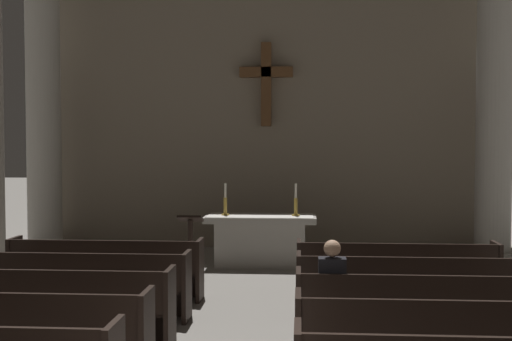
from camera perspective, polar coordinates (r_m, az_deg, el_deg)
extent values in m
cube|color=black|center=(7.33, -21.35, -13.71)|extent=(2.91, 0.40, 0.05)
cube|color=black|center=(6.81, -9.69, -14.37)|extent=(0.06, 0.50, 0.95)
cube|color=black|center=(8.34, -17.90, -11.66)|extent=(2.91, 0.40, 0.05)
cube|color=black|center=(8.08, -18.53, -10.14)|extent=(2.91, 0.05, 0.50)
cube|color=black|center=(8.56, -17.42, -12.85)|extent=(2.91, 0.04, 0.40)
cube|color=black|center=(7.89, -7.68, -12.01)|extent=(0.06, 0.50, 0.95)
cube|color=black|center=(9.39, -15.25, -10.04)|extent=(2.91, 0.40, 0.05)
cube|color=black|center=(9.13, -15.74, -8.65)|extent=(2.91, 0.05, 0.50)
cube|color=black|center=(9.61, -14.88, -11.13)|extent=(2.91, 0.04, 0.40)
cube|color=black|center=(8.99, -6.18, -10.21)|extent=(0.06, 0.50, 0.95)
cube|color=black|center=(10.46, -13.16, -8.74)|extent=(2.91, 0.40, 0.05)
cube|color=black|center=(10.20, -13.55, -7.46)|extent=(2.91, 0.05, 0.50)
cube|color=black|center=(10.67, -12.86, -9.74)|extent=(2.91, 0.04, 0.40)
cube|color=black|center=(10.10, -5.02, -8.79)|extent=(0.06, 0.50, 0.95)
cube|color=black|center=(10.96, -20.71, -8.06)|extent=(0.06, 0.50, 0.95)
cube|color=black|center=(6.54, 17.24, -13.11)|extent=(2.91, 0.05, 0.50)
cube|color=black|center=(6.63, 3.76, -14.81)|extent=(0.06, 0.50, 0.95)
cube|color=black|center=(7.91, 14.87, -12.41)|extent=(2.91, 0.40, 0.05)
cube|color=black|center=(7.63, 15.22, -10.84)|extent=(2.91, 0.05, 0.50)
cube|color=black|center=(8.14, 14.61, -13.62)|extent=(2.91, 0.04, 0.40)
cube|color=black|center=(7.74, 3.79, -12.28)|extent=(0.06, 0.50, 0.95)
cube|color=black|center=(9.01, 13.46, -10.56)|extent=(2.91, 0.40, 0.05)
cube|color=black|center=(8.73, 13.73, -9.13)|extent=(2.91, 0.05, 0.50)
cube|color=black|center=(9.23, 13.26, -11.67)|extent=(2.91, 0.04, 0.40)
cube|color=black|center=(8.86, 3.81, -10.39)|extent=(0.06, 0.50, 0.95)
cube|color=black|center=(10.12, 12.37, -9.11)|extent=(2.91, 0.40, 0.05)
cube|color=black|center=(9.85, 12.58, -7.80)|extent=(2.91, 0.05, 0.50)
cube|color=black|center=(10.34, 12.21, -10.14)|extent=(2.91, 0.04, 0.40)
cube|color=black|center=(9.98, 3.83, -8.93)|extent=(0.06, 0.50, 0.95)
cube|color=black|center=(10.41, 20.60, -8.61)|extent=(0.06, 0.50, 0.95)
cube|color=#ADA89E|center=(14.93, -18.24, -6.70)|extent=(1.03, 1.03, 0.20)
cylinder|color=#ADA89E|center=(14.75, -18.39, 4.25)|extent=(0.74, 0.74, 5.88)
cube|color=#ADA89E|center=(14.41, 20.27, -7.06)|extent=(1.03, 1.03, 0.20)
cylinder|color=#ADA89E|center=(14.23, 20.44, 4.29)|extent=(0.74, 0.74, 5.88)
cube|color=#A8A399|center=(12.79, 0.39, -6.56)|extent=(1.76, 0.72, 0.88)
cube|color=#A8A399|center=(12.73, 0.39, -4.33)|extent=(2.20, 0.90, 0.12)
cube|color=silver|center=(12.72, 0.39, -4.04)|extent=(2.09, 0.86, 0.01)
cylinder|color=#B79338|center=(12.78, -2.75, -3.94)|extent=(0.16, 0.16, 0.02)
cylinder|color=#B79338|center=(12.76, -2.75, -3.21)|extent=(0.07, 0.07, 0.35)
cylinder|color=silver|center=(12.73, -2.75, -1.80)|extent=(0.04, 0.04, 0.28)
cylinder|color=#B79338|center=(12.69, 3.56, -3.98)|extent=(0.16, 0.16, 0.02)
cylinder|color=#B79338|center=(12.68, 3.56, -3.25)|extent=(0.07, 0.07, 0.35)
cylinder|color=silver|center=(12.65, 3.56, -1.83)|extent=(0.04, 0.04, 0.28)
cube|color=gray|center=(15.06, 0.96, 6.27)|extent=(10.80, 0.25, 6.89)
cube|color=brown|center=(14.85, 0.92, 7.65)|extent=(0.23, 0.23, 1.91)
cube|color=brown|center=(14.88, 0.92, 8.75)|extent=(1.22, 0.23, 0.23)
cylinder|color=black|center=(11.83, -5.85, -9.38)|extent=(0.36, 0.36, 0.04)
cylinder|color=black|center=(11.74, -5.86, -6.96)|extent=(0.10, 0.10, 1.05)
cube|color=black|center=(11.66, -5.88, -4.27)|extent=(0.44, 0.31, 0.15)
cube|color=#26262B|center=(8.01, 6.68, -13.65)|extent=(0.24, 0.14, 0.45)
cube|color=#26262B|center=(7.81, 6.73, -11.90)|extent=(0.28, 0.36, 0.12)
cube|color=black|center=(7.60, 6.79, -9.73)|extent=(0.32, 0.20, 0.54)
sphere|color=tan|center=(7.53, 6.81, -6.91)|extent=(0.20, 0.20, 0.20)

